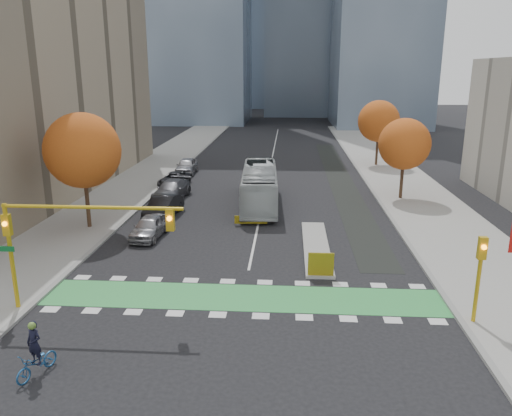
# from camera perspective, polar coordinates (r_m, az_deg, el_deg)

# --- Properties ---
(ground) EXTENTS (300.00, 300.00, 0.00)m
(ground) POSITION_cam_1_polar(r_m,az_deg,el_deg) (23.95, -1.83, -11.73)
(ground) COLOR black
(ground) RESTS_ON ground
(sidewalk_west) EXTENTS (7.00, 120.00, 0.15)m
(sidewalk_west) POSITION_cam_1_polar(r_m,az_deg,el_deg) (45.39, -16.50, 0.96)
(sidewalk_west) COLOR gray
(sidewalk_west) RESTS_ON ground
(sidewalk_east) EXTENTS (7.00, 120.00, 0.15)m
(sidewalk_east) POSITION_cam_1_polar(r_m,az_deg,el_deg) (44.08, 18.58, 0.37)
(sidewalk_east) COLOR gray
(sidewalk_east) RESTS_ON ground
(curb_west) EXTENTS (0.30, 120.00, 0.16)m
(curb_west) POSITION_cam_1_polar(r_m,az_deg,el_deg) (44.30, -12.25, 0.91)
(curb_west) COLOR gray
(curb_west) RESTS_ON ground
(curb_east) EXTENTS (0.30, 120.00, 0.16)m
(curb_east) POSITION_cam_1_polar(r_m,az_deg,el_deg) (43.31, 14.11, 0.46)
(curb_east) COLOR gray
(curb_east) RESTS_ON ground
(bike_crossing) EXTENTS (20.00, 3.00, 0.01)m
(bike_crossing) POSITION_cam_1_polar(r_m,az_deg,el_deg) (25.28, -1.50, -10.17)
(bike_crossing) COLOR green
(bike_crossing) RESTS_ON ground
(centre_line) EXTENTS (0.15, 70.00, 0.01)m
(centre_line) POSITION_cam_1_polar(r_m,az_deg,el_deg) (62.20, 1.76, 5.33)
(centre_line) COLOR silver
(centre_line) RESTS_ON ground
(bike_lane_paint) EXTENTS (2.50, 50.00, 0.01)m
(bike_lane_paint) POSITION_cam_1_polar(r_m,az_deg,el_deg) (52.62, 9.56, 3.25)
(bike_lane_paint) COLOR black
(bike_lane_paint) RESTS_ON ground
(median_island) EXTENTS (1.60, 10.00, 0.16)m
(median_island) POSITION_cam_1_polar(r_m,az_deg,el_deg) (32.14, 6.88, -4.40)
(median_island) COLOR gray
(median_island) RESTS_ON ground
(hazard_board) EXTENTS (1.40, 0.12, 1.30)m
(hazard_board) POSITION_cam_1_polar(r_m,az_deg,el_deg) (27.40, 7.43, -6.39)
(hazard_board) COLOR yellow
(hazard_board) RESTS_ON median_island
(tree_west) EXTENTS (5.20, 5.20, 8.22)m
(tree_west) POSITION_cam_1_polar(r_m,az_deg,el_deg) (36.48, -19.20, 6.22)
(tree_west) COLOR #332114
(tree_west) RESTS_ON ground
(tree_east_near) EXTENTS (4.40, 4.40, 7.08)m
(tree_east_near) POSITION_cam_1_polar(r_m,az_deg,el_deg) (44.71, 16.61, 7.01)
(tree_east_near) COLOR #332114
(tree_east_near) RESTS_ON ground
(tree_east_far) EXTENTS (4.80, 4.80, 7.65)m
(tree_east_far) POSITION_cam_1_polar(r_m,az_deg,el_deg) (60.36, 13.85, 9.60)
(tree_east_far) COLOR #332114
(tree_east_far) RESTS_ON ground
(traffic_signal_west) EXTENTS (8.53, 0.56, 5.20)m
(traffic_signal_west) POSITION_cam_1_polar(r_m,az_deg,el_deg) (24.02, -21.24, -2.33)
(traffic_signal_west) COLOR #BF9914
(traffic_signal_west) RESTS_ON ground
(traffic_signal_east) EXTENTS (0.35, 0.43, 4.10)m
(traffic_signal_east) POSITION_cam_1_polar(r_m,az_deg,el_deg) (23.76, 24.22, -6.17)
(traffic_signal_east) COLOR #BF9914
(traffic_signal_east) RESTS_ON ground
(cyclist) EXTENTS (1.24, 2.00, 2.18)m
(cyclist) POSITION_cam_1_polar(r_m,az_deg,el_deg) (20.80, -23.83, -15.39)
(cyclist) COLOR #1E538C
(cyclist) RESTS_ON ground
(bus) EXTENTS (3.37, 12.02, 3.31)m
(bus) POSITION_cam_1_polar(r_m,az_deg,el_deg) (41.47, 0.41, 2.53)
(bus) COLOR #B6BDBF
(bus) RESTS_ON ground
(parked_car_a) EXTENTS (2.07, 4.48, 1.49)m
(parked_car_a) POSITION_cam_1_polar(r_m,az_deg,el_deg) (34.43, -12.09, -2.12)
(parked_car_a) COLOR gray
(parked_car_a) RESTS_ON ground
(parked_car_b) EXTENTS (2.31, 5.07, 1.61)m
(parked_car_b) POSITION_cam_1_polar(r_m,az_deg,el_deg) (39.11, -10.54, 0.18)
(parked_car_b) COLOR black
(parked_car_b) RESTS_ON ground
(parked_car_c) EXTENTS (2.90, 5.74, 1.60)m
(parked_car_c) POSITION_cam_1_polar(r_m,az_deg,el_deg) (44.45, -9.62, 2.06)
(parked_car_c) COLOR #4C4B51
(parked_car_c) RESTS_ON ground
(parked_car_d) EXTENTS (2.72, 4.97, 1.32)m
(parked_car_d) POSITION_cam_1_polar(r_m,az_deg,el_deg) (49.43, -9.34, 3.25)
(parked_car_d) COLOR black
(parked_car_d) RESTS_ON ground
(parked_car_e) EXTENTS (2.03, 4.94, 1.68)m
(parked_car_e) POSITION_cam_1_polar(r_m,az_deg,el_deg) (55.28, -7.94, 4.79)
(parked_car_e) COLOR #95959A
(parked_car_e) RESTS_ON ground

